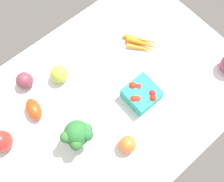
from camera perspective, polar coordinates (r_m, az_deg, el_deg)
name	(u,v)px	position (r cm, az deg, el deg)	size (l,w,h in cm)	color
tablecloth	(112,94)	(100.75, 0.00, -0.63)	(104.00, 76.00, 2.00)	white
bell_pepper_red	(1,141)	(97.82, -23.20, -10.13)	(7.43, 7.43, 8.75)	red
carrot_bunch	(144,44)	(109.12, 7.03, 10.31)	(13.80, 16.71, 2.96)	orange
heirloom_tomato_orange	(127,145)	(91.36, 3.42, -11.72)	(6.30, 6.30, 6.30)	orange
heirloom_tomato_green	(59,74)	(101.24, -11.59, 3.65)	(6.88, 6.88, 6.88)	#A1B93B
berry_basket	(141,94)	(96.70, 6.49, -0.68)	(11.47, 11.47, 7.02)	teal
red_onion_near_basket	(25,80)	(103.75, -18.71, 2.22)	(6.55, 6.55, 6.55)	brown
broccoli_head	(78,135)	(87.31, -7.61, -9.49)	(10.68, 9.39, 12.86)	#9DBE7A
roma_tomato	(34,109)	(99.07, -16.86, -3.87)	(8.87, 5.28, 5.28)	#D74215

